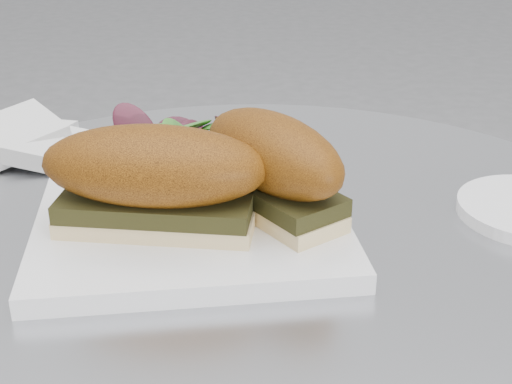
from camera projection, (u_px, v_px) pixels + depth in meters
plate at (190, 215)px, 0.58m from camera, size 0.28×0.28×0.02m
sandwich_left at (155, 177)px, 0.53m from camera, size 0.18×0.09×0.08m
sandwich_right at (273, 163)px, 0.55m from camera, size 0.14×0.16×0.08m
salad at (176, 145)px, 0.64m from camera, size 0.12×0.12×0.05m
napkin at (28, 149)px, 0.71m from camera, size 0.16×0.16×0.02m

